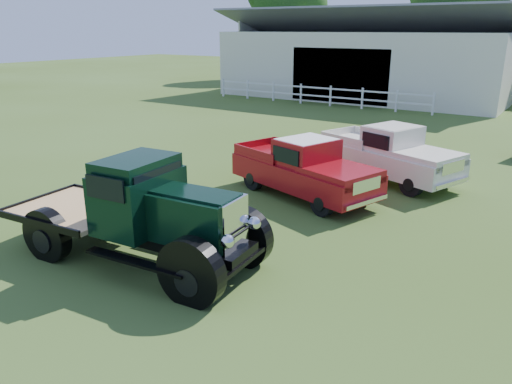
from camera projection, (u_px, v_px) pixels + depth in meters
The scene contains 8 objects.
ground at pixel (216, 254), 10.32m from camera, with size 120.00×120.00×0.00m, color #384F16.
shed_left at pixel (371, 53), 33.68m from camera, with size 18.80×10.20×5.60m, color beige, non-canonical shape.
fence_rail at pixel (315, 95), 30.15m from camera, with size 14.20×0.16×1.20m, color white, non-canonical shape.
tree_a at pixel (284, 18), 44.24m from camera, with size 6.30×6.30×10.50m, color black, non-canonical shape.
tree_b at pixel (451, 10), 37.50m from camera, with size 6.90×6.90×11.50m, color black, non-canonical shape.
vintage_flatbed at pixel (136, 210), 9.72m from camera, with size 5.37×2.13×2.13m, color black, non-canonical shape.
red_pickup at pixel (304, 167), 13.61m from camera, with size 4.52×1.74×1.65m, color maroon, non-canonical shape.
white_pickup at pixel (389, 154), 15.08m from camera, with size 4.51×1.75×1.66m, color silver, non-canonical shape.
Camera 1 is at (5.91, -7.36, 4.44)m, focal length 35.00 mm.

